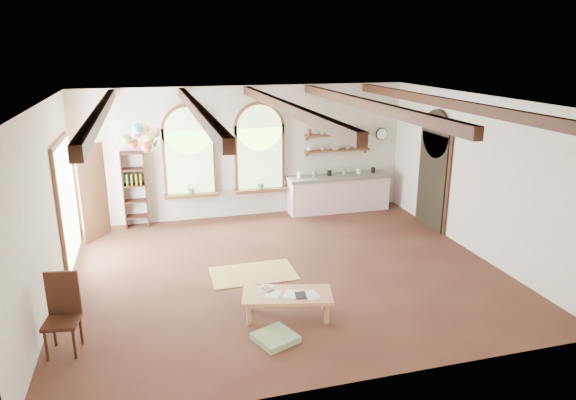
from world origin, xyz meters
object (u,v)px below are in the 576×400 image
object	(u,v)px
kitchen_counter	(338,193)
balloon_cluster	(143,136)
side_chair	(64,330)
coffee_table	(287,296)

from	to	relation	value
kitchen_counter	balloon_cluster	size ratio (longest dim) A/B	2.34
balloon_cluster	side_chair	bearing A→B (deg)	-107.57
coffee_table	side_chair	world-z (taller)	side_chair
kitchen_counter	coffee_table	world-z (taller)	kitchen_counter
side_chair	balloon_cluster	xyz separation A→B (m)	(1.24, 3.91, 2.01)
kitchen_counter	balloon_cluster	xyz separation A→B (m)	(-4.71, -1.06, 1.86)
kitchen_counter	side_chair	distance (m)	7.75
kitchen_counter	side_chair	size ratio (longest dim) A/B	2.36
kitchen_counter	balloon_cluster	world-z (taller)	balloon_cluster
kitchen_counter	balloon_cluster	distance (m)	5.17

